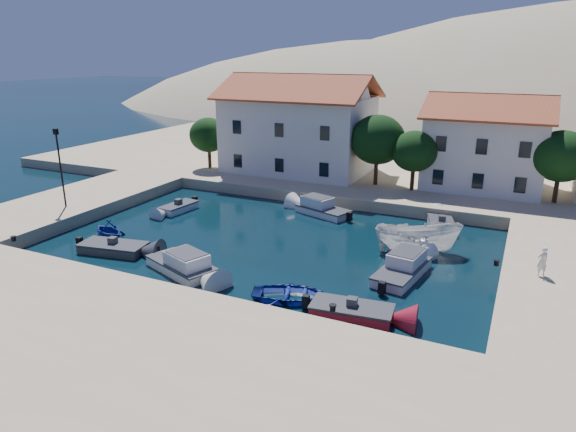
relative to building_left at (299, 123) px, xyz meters
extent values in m
plane|color=black|center=(6.00, -28.00, -5.94)|extent=(400.00, 400.00, 0.00)
cube|color=tan|center=(6.00, -34.00, -5.44)|extent=(52.00, 12.00, 1.00)
cube|color=tan|center=(-13.00, -18.00, -5.44)|extent=(8.00, 20.00, 1.00)
cube|color=tan|center=(8.00, 10.00, -5.44)|extent=(80.00, 36.00, 1.00)
ellipsoid|color=tan|center=(-4.00, 82.00, -25.94)|extent=(198.00, 126.00, 72.00)
cube|color=silver|center=(0.00, 0.00, -1.19)|extent=(14.00, 9.00, 7.50)
pyramid|color=maroon|center=(0.00, 0.00, 3.66)|extent=(14.70, 9.45, 2.20)
cube|color=silver|center=(18.00, 1.00, -1.69)|extent=(10.00, 8.00, 6.50)
pyramid|color=maroon|center=(18.00, 1.00, 2.46)|extent=(10.50, 8.40, 1.80)
cylinder|color=#382314|center=(-9.00, -3.00, -3.69)|extent=(0.36, 0.36, 2.50)
ellipsoid|color=black|center=(-9.00, -3.00, -1.44)|extent=(4.00, 4.00, 3.60)
cylinder|color=#382314|center=(9.00, -2.50, -3.44)|extent=(0.36, 0.36, 3.00)
ellipsoid|color=black|center=(9.00, -2.50, -0.74)|extent=(5.00, 5.00, 4.50)
cylinder|color=#382314|center=(12.50, -3.00, -3.69)|extent=(0.36, 0.36, 2.50)
ellipsoid|color=black|center=(12.50, -3.00, -1.44)|extent=(4.00, 4.00, 3.60)
cylinder|color=#382314|center=(24.00, -2.00, -3.56)|extent=(0.36, 0.36, 2.75)
ellipsoid|color=black|center=(24.00, -2.00, -1.09)|extent=(4.60, 4.60, 4.14)
cylinder|color=black|center=(-11.50, -20.00, -1.94)|extent=(0.14, 0.14, 6.00)
cube|color=black|center=(-11.50, -20.00, 1.06)|extent=(0.35, 0.25, 0.45)
cylinder|color=black|center=(-8.30, -27.20, -4.79)|extent=(0.36, 0.36, 0.30)
cylinder|color=black|center=(14.00, -27.20, -4.79)|extent=(0.36, 0.36, 0.30)
cylinder|color=black|center=(20.70, -18.00, -4.79)|extent=(0.36, 0.36, 0.30)
cube|color=#37383C|center=(-2.84, -24.02, -5.69)|extent=(4.63, 2.67, 0.90)
cube|color=#37383C|center=(-2.84, -24.02, -5.36)|extent=(4.74, 2.72, 0.10)
cube|color=#37383C|center=(-2.84, -24.02, -5.14)|extent=(0.58, 0.58, 0.50)
cube|color=silver|center=(3.21, -24.68, -5.69)|extent=(5.25, 3.65, 0.90)
cube|color=#37383C|center=(3.21, -24.68, -5.36)|extent=(5.37, 3.72, 0.10)
cube|color=silver|center=(3.21, -24.68, -4.99)|extent=(3.01, 2.55, 0.90)
imported|color=navy|center=(10.89, -25.18, -5.94)|extent=(5.05, 4.29, 0.89)
cube|color=maroon|center=(14.45, -25.60, -5.69)|extent=(4.24, 2.26, 0.90)
cube|color=#37383C|center=(14.45, -25.60, -5.36)|extent=(4.34, 2.31, 0.10)
cube|color=#37383C|center=(14.45, -25.60, -5.14)|extent=(0.55, 0.55, 0.50)
cube|color=silver|center=(15.61, -19.69, -5.69)|extent=(2.67, 5.15, 0.90)
cube|color=#37383C|center=(15.61, -19.69, -5.36)|extent=(2.72, 5.27, 0.10)
cube|color=silver|center=(15.61, -19.69, -4.99)|extent=(2.04, 2.81, 0.90)
imported|color=silver|center=(15.63, -15.33, -5.94)|extent=(6.14, 4.11, 2.22)
cube|color=silver|center=(16.29, -9.74, -5.69)|extent=(2.72, 4.10, 0.90)
cube|color=#37383C|center=(16.29, -9.74, -5.36)|extent=(2.78, 4.20, 0.10)
cube|color=#37383C|center=(16.29, -9.74, -5.14)|extent=(0.62, 0.62, 0.50)
imported|color=navy|center=(-4.91, -22.24, -5.94)|extent=(3.87, 3.59, 1.67)
cube|color=silver|center=(-4.52, -14.57, -5.69)|extent=(1.89, 3.52, 0.90)
cube|color=#37383C|center=(-4.52, -14.57, -5.36)|extent=(1.93, 3.60, 0.10)
cube|color=#37383C|center=(-4.52, -14.57, -5.14)|extent=(0.56, 0.56, 0.50)
cube|color=silver|center=(6.85, -10.31, -5.69)|extent=(4.93, 3.30, 0.90)
cube|color=#37383C|center=(6.85, -10.31, -5.36)|extent=(5.04, 3.37, 0.10)
cube|color=silver|center=(6.85, -10.31, -4.99)|extent=(2.81, 2.33, 0.90)
imported|color=white|center=(23.01, -18.46, -4.09)|extent=(0.74, 0.68, 1.70)
camera|label=1|loc=(21.45, -48.04, 6.96)|focal=32.00mm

